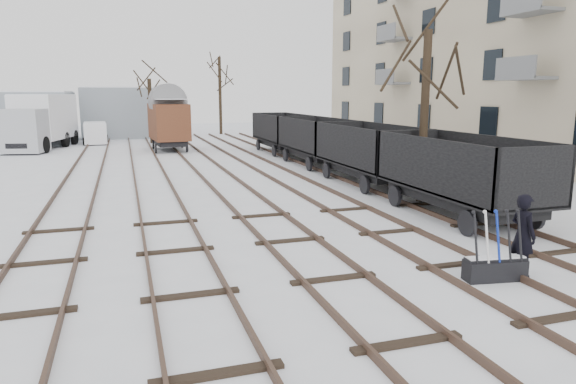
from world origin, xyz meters
name	(u,v)px	position (x,y,z in m)	size (l,w,h in m)	color
ground	(333,280)	(0.00, 0.00, 0.00)	(120.00, 120.00, 0.00)	white
tracks	(219,178)	(0.00, 13.67, 0.07)	(13.90, 52.00, 0.16)	black
apartment_block	(571,17)	(19.95, 14.00, 8.05)	(10.12, 45.00, 16.10)	beige
shed_left	(4,118)	(-13.00, 36.00, 2.05)	(10.00, 8.00, 4.10)	gray
shed_right	(124,112)	(-4.00, 40.00, 2.25)	(7.00, 6.00, 4.50)	gray
ground_frame	(495,267)	(3.25, -1.03, 0.28)	(1.35, 0.61, 1.49)	black
worker	(523,235)	(4.00, -0.93, 0.90)	(0.66, 0.43, 1.80)	black
freight_wagon_a	(459,187)	(6.00, 4.06, 0.98)	(2.51, 6.28, 2.57)	black
freight_wagon_b	(369,162)	(6.00, 10.46, 0.98)	(2.51, 6.28, 2.57)	black
freight_wagon_c	(316,147)	(6.00, 16.86, 0.98)	(2.51, 6.28, 2.57)	black
freight_wagon_d	(282,138)	(6.00, 23.26, 0.98)	(2.51, 6.28, 2.57)	black
box_van_wagon	(168,121)	(-1.09, 26.89, 2.07)	(2.78, 4.81, 3.55)	black
lorry	(40,121)	(-9.69, 30.72, 1.98)	(4.03, 8.83, 3.85)	black
panel_van	(95,133)	(-6.23, 33.78, 0.87)	(1.83, 3.87, 1.67)	white
tree_near	(424,118)	(6.22, 6.62, 3.04)	(0.30, 0.30, 6.08)	black
tree_far_left	(151,111)	(-1.95, 33.04, 2.53)	(0.30, 0.30, 5.06)	black
tree_far_right	(220,96)	(5.01, 40.52, 3.68)	(0.30, 0.30, 7.36)	black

